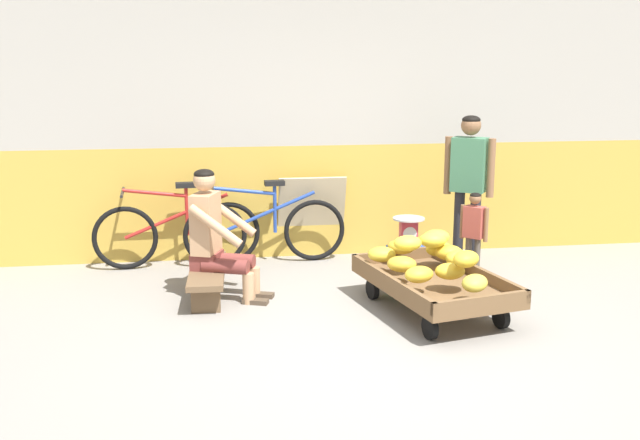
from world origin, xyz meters
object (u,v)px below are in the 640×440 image
at_px(banana_cart, 434,285).
at_px(low_bench, 207,275).
at_px(plastic_crate, 408,263).
at_px(customer_adult, 469,176).
at_px(shopping_bag, 408,283).
at_px(vendor_seated, 216,235).
at_px(bicycle_far_left, 265,230).
at_px(weighing_scale, 408,232).
at_px(customer_child, 474,228).
at_px(bicycle_near_left, 177,232).
at_px(sign_board, 311,216).

xyz_separation_m(banana_cart, low_bench, (-1.84, 0.68, -0.04)).
relative_size(plastic_crate, customer_adult, 0.24).
bearing_deg(plastic_crate, customer_adult, 14.40).
relative_size(banana_cart, low_bench, 1.43).
bearing_deg(shopping_bag, plastic_crate, 75.27).
xyz_separation_m(vendor_seated, bicycle_far_left, (0.50, 1.05, -0.21)).
relative_size(low_bench, weighing_scale, 3.70).
bearing_deg(plastic_crate, bicycle_far_left, 150.96).
height_order(customer_adult, customer_child, customer_adult).
bearing_deg(customer_adult, bicycle_near_left, 168.49).
bearing_deg(banana_cart, plastic_crate, 87.58).
bearing_deg(customer_child, shopping_bag, -159.55).
relative_size(bicycle_far_left, customer_child, 1.91).
bearing_deg(bicycle_near_left, low_bench, -73.82).
bearing_deg(shopping_bag, sign_board, 114.32).
height_order(low_bench, bicycle_near_left, bicycle_near_left).
relative_size(plastic_crate, weighing_scale, 1.20).
distance_m(weighing_scale, sign_board, 1.23).
height_order(customer_adult, shopping_bag, customer_adult).
relative_size(bicycle_far_left, sign_board, 1.91).
bearing_deg(customer_adult, low_bench, -169.69).
distance_m(banana_cart, weighing_scale, 1.00).
bearing_deg(low_bench, weighing_scale, 8.88).
distance_m(low_bench, vendor_seated, 0.38).
distance_m(weighing_scale, bicycle_near_left, 2.31).
relative_size(vendor_seated, bicycle_far_left, 0.69).
relative_size(bicycle_near_left, bicycle_far_left, 1.00).
relative_size(customer_child, shopping_bag, 3.61).
xyz_separation_m(low_bench, customer_adult, (2.51, 0.46, 0.75)).
bearing_deg(plastic_crate, bicycle_near_left, 161.42).
height_order(low_bench, vendor_seated, vendor_seated).
relative_size(low_bench, bicycle_far_left, 0.67).
height_order(banana_cart, vendor_seated, vendor_seated).
height_order(sign_board, customer_adult, customer_adult).
distance_m(bicycle_near_left, shopping_bag, 2.41).
bearing_deg(banana_cart, bicycle_near_left, 141.44).
relative_size(weighing_scale, customer_child, 0.35).
bearing_deg(plastic_crate, weighing_scale, -90.00).
bearing_deg(sign_board, weighing_scale, -49.64).
height_order(banana_cart, plastic_crate, banana_cart).
distance_m(vendor_seated, plastic_crate, 1.88).
distance_m(weighing_scale, shopping_bag, 0.64).
xyz_separation_m(low_bench, bicycle_far_left, (0.58, 1.02, 0.15)).
bearing_deg(customer_child, low_bench, -179.40).
height_order(banana_cart, shopping_bag, banana_cart).
relative_size(low_bench, bicycle_near_left, 0.67).
bearing_deg(sign_board, shopping_bag, -65.68).
bearing_deg(vendor_seated, shopping_bag, -6.80).
xyz_separation_m(plastic_crate, customer_child, (0.54, -0.27, 0.39)).
distance_m(low_bench, sign_board, 1.66).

